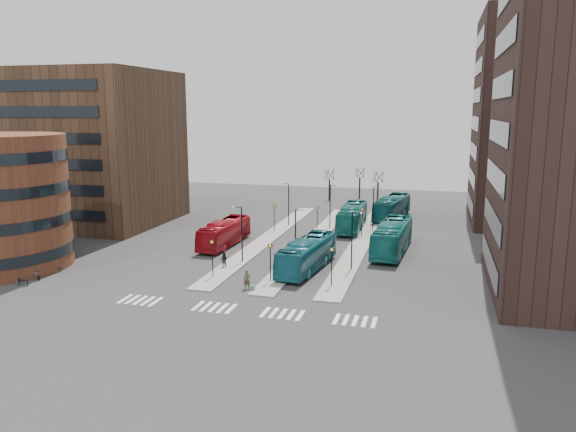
% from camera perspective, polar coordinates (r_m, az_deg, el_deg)
% --- Properties ---
extents(ground, '(160.00, 160.00, 0.00)m').
position_cam_1_polar(ground, '(44.80, -8.25, -10.97)').
color(ground, '#2A2A2C').
rests_on(ground, ground).
extents(island_left, '(2.50, 45.00, 0.15)m').
position_cam_1_polar(island_left, '(73.11, -1.98, -2.22)').
color(island_left, gray).
rests_on(island_left, ground).
extents(island_mid, '(2.50, 45.00, 0.15)m').
position_cam_1_polar(island_mid, '(71.65, 2.62, -2.49)').
color(island_mid, gray).
rests_on(island_mid, ground).
extents(island_right, '(2.50, 45.00, 0.15)m').
position_cam_1_polar(island_right, '(70.67, 7.39, -2.76)').
color(island_right, gray).
rests_on(island_right, ground).
extents(suitcase, '(0.52, 0.44, 0.58)m').
position_cam_1_polar(suitcase, '(52.20, -3.65, -7.35)').
color(suitcase, navy).
rests_on(suitcase, ground).
extents(red_bus, '(3.04, 11.39, 3.15)m').
position_cam_1_polar(red_bus, '(69.36, -6.47, -1.72)').
color(red_bus, maroon).
rests_on(red_bus, ground).
extents(teal_bus_a, '(4.17, 12.13, 3.31)m').
position_cam_1_polar(teal_bus_a, '(58.59, 1.95, -3.92)').
color(teal_bus_a, '#15616D').
rests_on(teal_bus_a, ground).
extents(teal_bus_b, '(3.15, 12.47, 3.46)m').
position_cam_1_polar(teal_bus_b, '(78.64, 6.53, -0.12)').
color(teal_bus_b, '#14645F').
rests_on(teal_bus_b, ground).
extents(teal_bus_c, '(4.01, 13.36, 3.67)m').
position_cam_1_polar(teal_bus_c, '(66.72, 10.56, -2.11)').
color(teal_bus_c, '#166E69').
rests_on(teal_bus_c, ground).
extents(teal_bus_d, '(4.98, 12.80, 3.48)m').
position_cam_1_polar(teal_bus_d, '(87.37, 10.51, 0.87)').
color(teal_bus_d, '#12585A').
rests_on(teal_bus_d, ground).
extents(traveller, '(0.70, 0.50, 1.82)m').
position_cam_1_polar(traveller, '(52.79, -4.19, -6.44)').
color(traveller, '#463F2A').
rests_on(traveller, ground).
extents(commuter_a, '(0.93, 0.79, 1.70)m').
position_cam_1_polar(commuter_a, '(59.87, -6.54, -4.46)').
color(commuter_a, black).
rests_on(commuter_a, ground).
extents(commuter_b, '(0.69, 1.06, 1.67)m').
position_cam_1_polar(commuter_b, '(55.13, 0.41, -5.74)').
color(commuter_b, black).
rests_on(commuter_b, ground).
extents(commuter_c, '(0.71, 1.13, 1.68)m').
position_cam_1_polar(commuter_c, '(57.79, -0.83, -4.96)').
color(commuter_c, black).
rests_on(commuter_c, ground).
extents(bicycle_near, '(1.80, 0.93, 0.90)m').
position_cam_1_polar(bicycle_near, '(59.40, -25.43, -5.98)').
color(bicycle_near, gray).
rests_on(bicycle_near, ground).
extents(bicycle_mid, '(1.68, 1.11, 0.98)m').
position_cam_1_polar(bicycle_mid, '(60.83, -24.25, -5.47)').
color(bicycle_mid, gray).
rests_on(bicycle_mid, ground).
extents(bicycle_far, '(1.77, 0.83, 0.89)m').
position_cam_1_polar(bicycle_far, '(62.89, -22.69, -4.88)').
color(bicycle_far, gray).
rests_on(bicycle_far, ground).
extents(crosswalk_stripes, '(22.35, 2.40, 0.01)m').
position_cam_1_polar(crosswalk_stripes, '(47.68, -4.39, -9.51)').
color(crosswalk_stripes, silver).
rests_on(crosswalk_stripes, ground).
extents(office_block, '(25.00, 20.12, 22.00)m').
position_cam_1_polar(office_block, '(88.31, -20.36, 6.54)').
color(office_block, '#473121').
rests_on(office_block, ground).
extents(tower_far, '(20.12, 20.00, 30.00)m').
position_cam_1_polar(tower_far, '(89.53, 24.98, 8.83)').
color(tower_far, '#301F1A').
rests_on(tower_far, ground).
extents(sign_poles, '(12.45, 22.12, 3.65)m').
position_cam_1_polar(sign_poles, '(64.56, 0.98, -1.84)').
color(sign_poles, black).
rests_on(sign_poles, ground).
extents(lamp_posts, '(14.04, 20.24, 6.12)m').
position_cam_1_polar(lamp_posts, '(68.87, 2.81, -0.05)').
color(lamp_posts, black).
rests_on(lamp_posts, ground).
extents(bare_trees, '(10.97, 8.14, 5.90)m').
position_cam_1_polar(bare_trees, '(102.74, 6.86, 3.00)').
color(bare_trees, black).
rests_on(bare_trees, ground).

